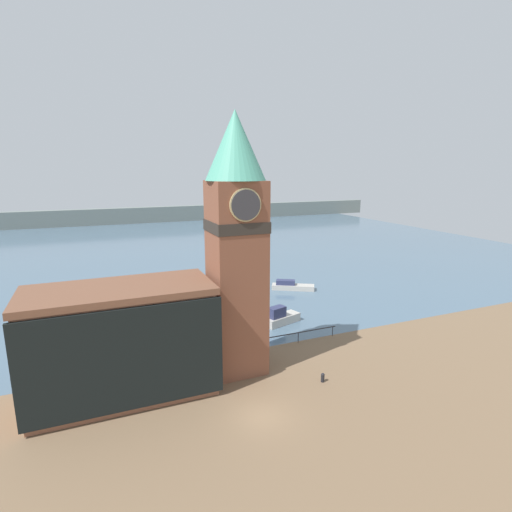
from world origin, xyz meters
TOP-DOWN VIEW (x-y plane):
  - ground_plane at (0.00, 0.00)m, footprint 160.00×160.00m
  - water at (0.00, 70.10)m, footprint 160.00×120.00m
  - far_shoreline at (0.00, 110.10)m, footprint 180.00×3.00m
  - pier_railing at (8.26, 9.85)m, footprint 8.71×0.08m
  - clock_tower at (0.82, 7.20)m, footprint 4.81×4.81m
  - pier_building at (-8.56, 6.68)m, footprint 13.72×6.48m
  - boat_near at (8.80, 15.01)m, footprint 4.66×2.80m
  - boat_far at (16.02, 26.20)m, footprint 6.05×4.43m
  - mooring_bollard_near at (6.47, 2.36)m, footprint 0.31×0.31m

SIDE VIEW (x-z plane):
  - water at x=0.00m, z-range 0.00..0.00m
  - ground_plane at x=0.00m, z-range 0.00..0.00m
  - mooring_bollard_near at x=6.47m, z-range 0.03..0.81m
  - boat_far at x=16.02m, z-range -0.18..1.20m
  - boat_near at x=8.80m, z-range -0.29..1.81m
  - pier_railing at x=8.26m, z-range 0.39..1.48m
  - far_shoreline at x=0.00m, z-range 0.00..5.00m
  - pier_building at x=-8.56m, z-range 0.02..8.63m
  - clock_tower at x=0.82m, z-range 0.67..22.23m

